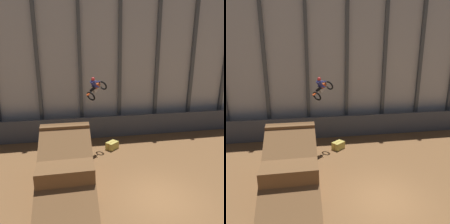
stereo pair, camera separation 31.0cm
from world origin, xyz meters
The scene contains 6 objects.
ground_plane centered at (0.00, 0.00, 0.00)m, with size 60.00×60.00×0.00m, color brown.
arena_back_wall centered at (0.00, 9.92, 5.81)m, with size 32.00×0.40×11.62m.
lower_barrier centered at (0.00, 8.71, 0.93)m, with size 31.36×0.20×1.86m.
dirt_ramp centered at (-4.66, 2.33, 1.06)m, with size 2.89×5.32×3.13m.
rider_bike_solo centered at (-2.47, 6.37, 4.70)m, with size 1.75×1.65×1.68m.
hay_bale_trackside centered at (-1.32, 6.23, 0.28)m, with size 1.08×1.03×0.57m.
Camera 2 is at (-3.86, -8.90, 7.23)m, focal length 35.00 mm.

